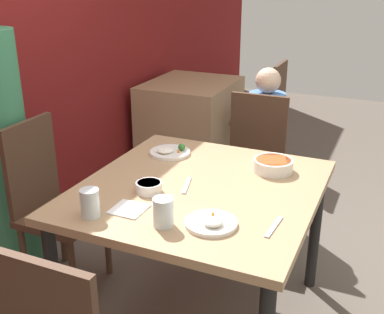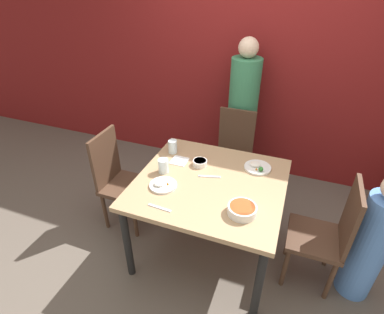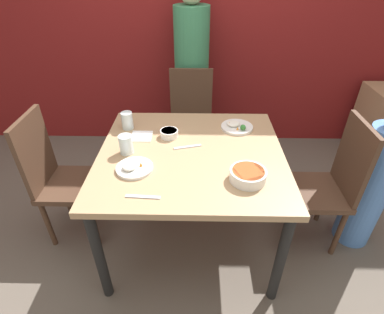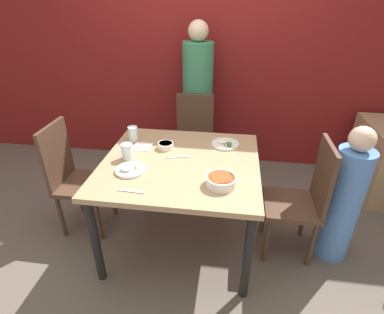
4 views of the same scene
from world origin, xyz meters
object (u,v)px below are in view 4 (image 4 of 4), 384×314
object	(u,v)px
chair_adult_spot	(194,140)
bowl_curry	(221,181)
plate_rice_adult	(130,170)
chair_child_spot	(303,198)
person_child	(343,201)
glass_water_tall	(133,134)
person_adult	(198,107)

from	to	relation	value
chair_adult_spot	bowl_curry	xyz separation A→B (m)	(0.34, -1.16, 0.28)
chair_adult_spot	plate_rice_adult	distance (m)	1.15
chair_child_spot	chair_adult_spot	bearing A→B (deg)	-132.72
chair_child_spot	person_child	distance (m)	0.29
person_child	plate_rice_adult	xyz separation A→B (m)	(-1.54, -0.21, 0.27)
chair_adult_spot	chair_child_spot	bearing A→B (deg)	-42.72
bowl_curry	glass_water_tall	world-z (taller)	glass_water_tall
chair_child_spot	bowl_curry	bearing A→B (deg)	-64.70
person_adult	bowl_curry	distance (m)	1.52
chair_adult_spot	glass_water_tall	distance (m)	0.79
chair_adult_spot	person_child	xyz separation A→B (m)	(1.23, -0.87, -0.00)
bowl_curry	glass_water_tall	bearing A→B (deg)	143.52
plate_rice_adult	glass_water_tall	bearing A→B (deg)	104.66
bowl_curry	person_child	bearing A→B (deg)	17.74
person_child	bowl_curry	bearing A→B (deg)	-162.26
person_child	bowl_curry	distance (m)	0.98
chair_adult_spot	glass_water_tall	world-z (taller)	chair_adult_spot
person_child	person_adult	bearing A→B (deg)	135.91
chair_child_spot	person_adult	distance (m)	1.54
chair_adult_spot	bowl_curry	world-z (taller)	chair_adult_spot
bowl_curry	plate_rice_adult	size ratio (longest dim) A/B	0.94
chair_adult_spot	chair_child_spot	xyz separation A→B (m)	(0.94, -0.87, 0.00)
chair_adult_spot	person_adult	distance (m)	0.41
chair_child_spot	person_child	xyz separation A→B (m)	(0.29, 0.00, -0.00)
bowl_curry	plate_rice_adult	distance (m)	0.64
plate_rice_adult	person_adult	bearing A→B (deg)	77.80
chair_adult_spot	bowl_curry	bearing A→B (deg)	-73.79
plate_rice_adult	glass_water_tall	world-z (taller)	glass_water_tall
person_adult	plate_rice_adult	size ratio (longest dim) A/B	7.67
chair_adult_spot	glass_water_tall	bearing A→B (deg)	-126.08
person_child	glass_water_tall	xyz separation A→B (m)	(-1.66, 0.28, 0.31)
chair_child_spot	glass_water_tall	distance (m)	1.44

